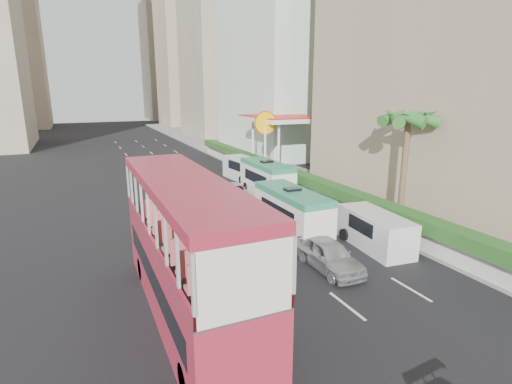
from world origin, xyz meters
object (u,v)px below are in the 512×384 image
double_decker_bus (186,249)px  minibus_far (267,179)px  car_silver_lane_a (244,258)px  panel_van_near (375,231)px  minibus_near (292,213)px  shell_station (283,143)px  car_silver_lane_b (328,269)px  panel_van_far (244,169)px  van_asset (234,200)px  palm_tree (404,173)px

double_decker_bus → minibus_far: bearing=54.8°
car_silver_lane_a → minibus_far: size_ratio=0.75×
car_silver_lane_a → panel_van_near: 6.98m
minibus_near → panel_van_near: size_ratio=1.28×
double_decker_bus → shell_station: (16.00, 23.00, 0.22)m
double_decker_bus → car_silver_lane_a: 5.87m
car_silver_lane_b → panel_van_far: panel_van_far is taller
minibus_near → shell_station: (8.53, 17.31, 1.46)m
van_asset → shell_station: size_ratio=0.54×
palm_tree → minibus_far: bearing=111.0°
car_silver_lane_a → panel_van_far: bearing=62.0°
car_silver_lane_a → panel_van_near: (6.77, -1.48, 0.91)m
double_decker_bus → panel_van_far: 22.85m
double_decker_bus → minibus_near: bearing=37.3°
van_asset → double_decker_bus: bearing=-111.8°
panel_van_near → panel_van_far: (0.06, 17.93, 0.08)m
palm_tree → shell_station: size_ratio=0.80×
minibus_far → panel_van_near: size_ratio=1.30×
minibus_near → panel_van_near: 4.58m
car_silver_lane_b → panel_van_near: (3.68, 1.25, 0.91)m
panel_van_near → panel_van_far: panel_van_far is taller
panel_van_near → palm_tree: 4.47m
minibus_near → shell_station: size_ratio=0.73×
car_silver_lane_b → panel_van_near: size_ratio=0.90×
double_decker_bus → panel_van_near: double_decker_bus is taller
van_asset → shell_station: (8.79, 9.01, 2.75)m
double_decker_bus → palm_tree: size_ratio=1.72×
double_decker_bus → minibus_far: double_decker_bus is taller
car_silver_lane_b → double_decker_bus: bearing=-170.7°
minibus_near → palm_tree: palm_tree is taller
van_asset → palm_tree: 12.44m
car_silver_lane_a → minibus_near: 4.41m
shell_station → minibus_far: bearing=-124.2°
panel_van_near → palm_tree: size_ratio=0.71×
minibus_near → panel_van_far: size_ratio=1.17×
van_asset → minibus_far: size_ratio=0.73×
car_silver_lane_b → shell_station: size_ratio=0.51×
panel_van_far → shell_station: (5.44, 2.79, 1.76)m
panel_van_far → panel_van_near: bearing=-95.5°
minibus_near → panel_van_far: minibus_near is taller
double_decker_bus → panel_van_far: size_ratio=2.21×
car_silver_lane_a → minibus_near: bearing=22.0°
car_silver_lane_a → panel_van_near: bearing=-17.8°
van_asset → panel_van_far: panel_van_far is taller
car_silver_lane_a → minibus_far: (6.19, 10.32, 1.31)m
car_silver_lane_a → shell_station: shell_station is taller
car_silver_lane_a → van_asset: 10.81m
double_decker_bus → van_asset: double_decker_bus is taller
car_silver_lane_b → van_asset: (0.39, 12.96, 0.00)m
car_silver_lane_b → minibus_near: minibus_near is taller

